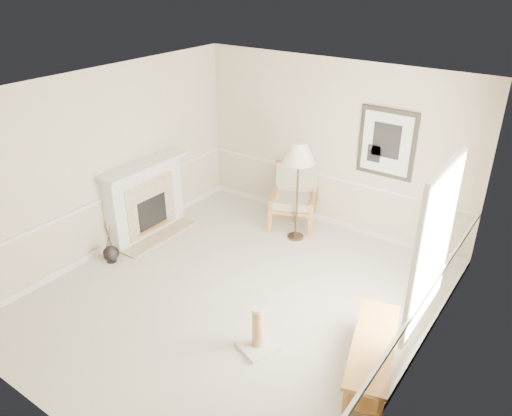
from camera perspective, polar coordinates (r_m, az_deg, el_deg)
The scene contains 8 objects.
ground at distance 7.17m, azimuth -2.45°, elevation -10.11°, with size 5.50×5.50×0.00m, color silver.
room at distance 6.21m, azimuth -1.33°, elevation 3.70°, with size 5.04×5.54×2.92m.
fireplace at distance 8.62m, azimuth -12.52°, elevation 0.95°, with size 0.64×1.64×1.31m.
floor_vase at distance 8.18m, azimuth -16.25°, elevation -5.06°, with size 0.25×0.25×0.74m.
armchair at distance 8.86m, azimuth 4.46°, elevation 1.75°, with size 1.06×1.09×1.05m.
floor_lamp at distance 7.96m, azimuth 4.92°, elevation 6.00°, with size 0.62×0.62×1.71m.
bench at distance 6.02m, azimuth 13.16°, elevation -15.80°, with size 0.88×1.61×0.44m.
scratching_post at distance 6.25m, azimuth 0.18°, elevation -14.36°, with size 0.55×0.55×0.61m.
Camera 1 is at (3.56, -4.51, 4.29)m, focal length 35.00 mm.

